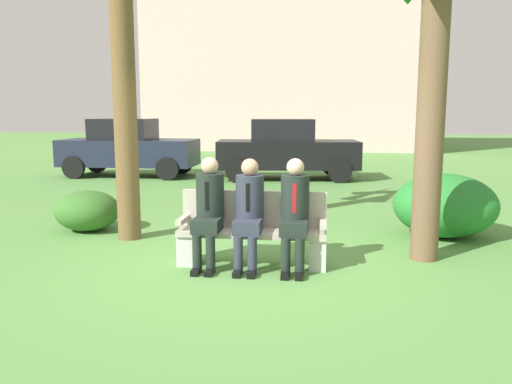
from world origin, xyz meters
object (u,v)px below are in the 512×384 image
at_px(shrub_mid_lawn, 87,211).
at_px(parked_car_far, 286,149).
at_px(parked_car_near, 128,148).
at_px(park_bench, 252,231).
at_px(shrub_near_bench, 445,205).
at_px(seated_man_right, 295,208).
at_px(palm_tree_tall, 436,21).
at_px(building_backdrop, 292,53).
at_px(seated_man_left, 209,206).
at_px(seated_man_middle, 249,208).

xyz_separation_m(shrub_mid_lawn, parked_car_far, (2.68, 6.76, 0.52)).
bearing_deg(parked_car_near, park_bench, -59.97).
distance_m(shrub_near_bench, parked_car_far, 7.05).
xyz_separation_m(park_bench, parked_car_far, (-0.15, 8.24, 0.42)).
bearing_deg(seated_man_right, shrub_mid_lawn, 154.51).
xyz_separation_m(palm_tree_tall, building_backdrop, (-2.97, 21.07, 2.05)).
relative_size(park_bench, shrub_near_bench, 1.18).
xyz_separation_m(seated_man_right, shrub_near_bench, (2.16, 1.91, -0.26)).
relative_size(shrub_mid_lawn, building_backdrop, 0.07).
height_order(shrub_near_bench, parked_car_far, parked_car_far).
height_order(seated_man_right, palm_tree_tall, palm_tree_tall).
bearing_deg(seated_man_left, seated_man_middle, -0.14).
bearing_deg(palm_tree_tall, parked_car_far, 106.56).
distance_m(palm_tree_tall, parked_car_far, 8.35).
height_order(park_bench, parked_car_far, parked_car_far).
distance_m(seated_man_right, palm_tree_tall, 2.80).
bearing_deg(seated_man_left, building_backdrop, 90.82).
xyz_separation_m(shrub_near_bench, parked_car_near, (-7.48, 6.52, 0.36)).
relative_size(shrub_mid_lawn, parked_car_near, 0.26).
bearing_deg(parked_car_far, seated_man_left, -92.48).
relative_size(seated_man_middle, shrub_near_bench, 0.86).
bearing_deg(parked_car_near, parked_car_far, -0.91).
height_order(seated_man_middle, seated_man_right, seated_man_right).
distance_m(seated_man_left, parked_car_near, 9.46).
relative_size(seated_man_right, palm_tree_tall, 0.30).
xyz_separation_m(seated_man_left, shrub_mid_lawn, (-2.32, 1.60, -0.42)).
distance_m(seated_man_middle, parked_car_far, 8.36).
bearing_deg(seated_man_right, building_backdrop, 93.54).
relative_size(parked_car_near, parked_car_far, 0.97).
distance_m(shrub_near_bench, shrub_mid_lawn, 5.53).
bearing_deg(shrub_mid_lawn, park_bench, -27.50).
bearing_deg(seated_man_left, shrub_mid_lawn, 145.44).
bearing_deg(park_bench, building_backdrop, 92.19).
relative_size(seated_man_left, seated_man_right, 1.00).
distance_m(seated_man_left, seated_man_right, 1.03).
bearing_deg(palm_tree_tall, park_bench, -167.06).
distance_m(park_bench, shrub_near_bench, 3.22).
xyz_separation_m(palm_tree_tall, shrub_mid_lawn, (-4.99, 0.98, -2.61)).
distance_m(seated_man_middle, parked_car_near, 9.69).
bearing_deg(seated_man_right, palm_tree_tall, 20.69).
distance_m(seated_man_middle, shrub_mid_lawn, 3.26).
height_order(seated_man_left, parked_car_far, parked_car_far).
distance_m(park_bench, seated_man_right, 0.62).
xyz_separation_m(shrub_mid_lawn, building_backdrop, (2.01, 20.09, 4.66)).
xyz_separation_m(shrub_mid_lawn, parked_car_near, (-1.97, 6.83, 0.52)).
height_order(parked_car_near, parked_car_far, same).
distance_m(parked_car_near, parked_car_far, 4.65).
height_order(shrub_mid_lawn, parked_car_far, parked_car_far).
bearing_deg(shrub_near_bench, park_bench, -146.21).
xyz_separation_m(seated_man_right, parked_car_far, (-0.67, 8.36, 0.10)).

